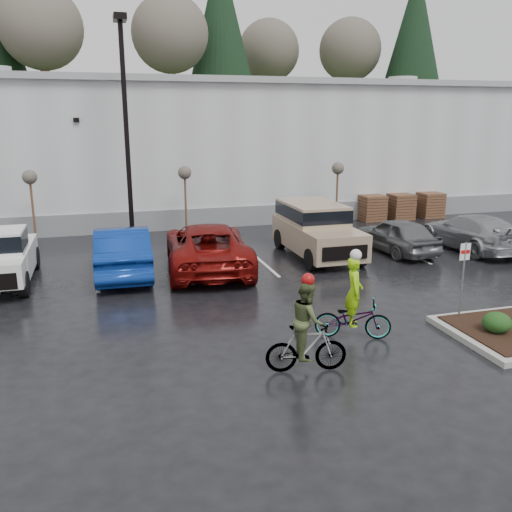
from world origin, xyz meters
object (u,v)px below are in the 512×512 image
object	(u,v)px
lamppost	(125,108)
car_blue	(122,251)
sapling_east	(338,172)
car_grey	(397,235)
pallet_stack_b	(400,206)
sapling_west	(30,181)
cyclist_hivis	(353,311)
pallet_stack_c	(430,205)
suv_tan	(317,231)
sapling_mid	(185,177)
car_red	(207,246)
cyclist_olive	(307,336)
fire_lane_sign	(463,272)
pallet_stack_a	(372,208)
car_far_silver	(471,232)

from	to	relation	value
lamppost	car_blue	distance (m)	6.73
sapling_east	car_grey	size ratio (longest dim) A/B	0.77
pallet_stack_b	sapling_east	bearing A→B (deg)	-166.61
sapling_west	cyclist_hivis	xyz separation A→B (m)	(8.57, -12.97, -2.02)
lamppost	car_grey	xyz separation A→B (m)	(10.17, -4.49, -4.97)
pallet_stack_c	suv_tan	world-z (taller)	suv_tan
pallet_stack_c	car_blue	world-z (taller)	car_blue
sapling_mid	car_red	xyz separation A→B (m)	(-0.17, -5.82, -1.88)
pallet_stack_c	cyclist_hivis	size ratio (longest dim) A/B	0.59
lamppost	car_red	distance (m)	7.22
sapling_west	sapling_mid	xyz separation A→B (m)	(6.50, 0.00, 0.00)
car_blue	car_grey	bearing A→B (deg)	-177.75
car_blue	cyclist_olive	size ratio (longest dim) A/B	2.33
suv_tan	cyclist_olive	distance (m)	9.99
fire_lane_sign	car_red	world-z (taller)	fire_lane_sign
car_red	car_grey	world-z (taller)	car_red
lamppost	sapling_east	distance (m)	10.48
lamppost	pallet_stack_c	distance (m)	16.89
pallet_stack_a	sapling_east	bearing A→B (deg)	-158.20
car_red	cyclist_olive	distance (m)	8.54
pallet_stack_b	fire_lane_sign	world-z (taller)	fire_lane_sign
sapling_west	pallet_stack_a	bearing A→B (deg)	3.47
cyclist_hivis	pallet_stack_b	bearing A→B (deg)	-12.18
pallet_stack_a	car_grey	xyz separation A→B (m)	(-2.33, -6.49, 0.04)
suv_tan	sapling_west	bearing A→B (deg)	154.30
cyclist_hivis	sapling_west	bearing A→B (deg)	55.86
car_red	cyclist_olive	xyz separation A→B (m)	(0.47, -8.53, -0.03)
sapling_west	car_blue	distance (m)	6.83
sapling_mid	pallet_stack_a	size ratio (longest dim) A/B	2.37
car_grey	fire_lane_sign	bearing A→B (deg)	67.68
lamppost	car_blue	xyz separation A→B (m)	(-0.62, -4.64, -4.83)
fire_lane_sign	cyclist_hivis	xyz separation A→B (m)	(-3.23, -0.17, -0.70)
pallet_stack_b	cyclist_olive	bearing A→B (deg)	-126.61
car_red	lamppost	bearing A→B (deg)	-58.19
car_blue	car_grey	xyz separation A→B (m)	(10.80, 0.15, -0.14)
pallet_stack_c	sapling_mid	bearing A→B (deg)	-175.76
car_far_silver	cyclist_olive	world-z (taller)	cyclist_olive
pallet_stack_b	car_blue	distance (m)	16.24
car_blue	suv_tan	xyz separation A→B (m)	(7.45, 0.43, 0.18)
suv_tan	car_grey	xyz separation A→B (m)	(3.35, -0.28, -0.32)
car_blue	sapling_west	bearing A→B (deg)	-57.65
lamppost	sapling_east	xyz separation A→B (m)	(10.00, 1.00, -2.96)
sapling_mid	cyclist_olive	distance (m)	14.48
cyclist_hivis	suv_tan	bearing A→B (deg)	6.22
sapling_east	pallet_stack_b	distance (m)	4.78
sapling_east	car_far_silver	xyz separation A→B (m)	(3.38, -5.91, -1.99)
pallet_stack_c	pallet_stack_b	bearing A→B (deg)	180.00
sapling_west	cyclist_olive	bearing A→B (deg)	-64.67
car_red	fire_lane_sign	bearing A→B (deg)	134.16
sapling_west	fire_lane_sign	size ratio (longest dim) A/B	1.45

